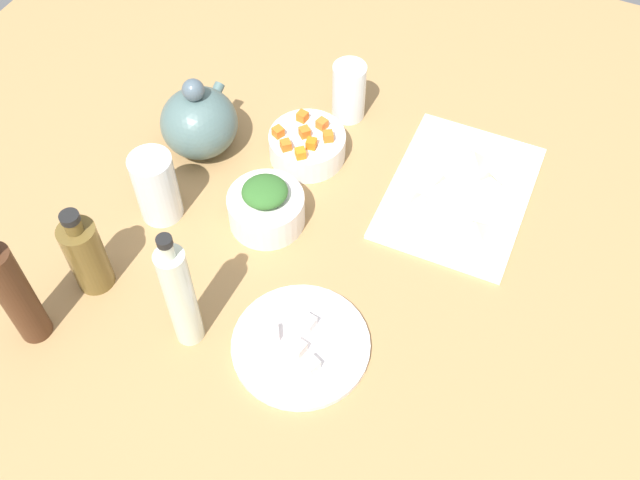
# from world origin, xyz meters

# --- Properties ---
(tabletop) EXTENTS (1.90, 1.90, 0.03)m
(tabletop) POSITION_xyz_m (0.00, 0.00, 0.01)
(tabletop) COLOR #A87F4E
(tabletop) RESTS_ON ground
(cutting_board) EXTENTS (0.34, 0.25, 0.01)m
(cutting_board) POSITION_xyz_m (0.24, -0.17, 0.03)
(cutting_board) COLOR white
(cutting_board) RESTS_ON tabletop
(plate_tofu) EXTENTS (0.22, 0.22, 0.01)m
(plate_tofu) POSITION_xyz_m (-0.17, -0.05, 0.04)
(plate_tofu) COLOR white
(plate_tofu) RESTS_ON tabletop
(bowl_greens) EXTENTS (0.14, 0.14, 0.06)m
(bowl_greens) POSITION_xyz_m (0.03, 0.12, 0.06)
(bowl_greens) COLOR white
(bowl_greens) RESTS_ON tabletop
(bowl_carrots) EXTENTS (0.14, 0.14, 0.05)m
(bowl_carrots) POSITION_xyz_m (0.21, 0.12, 0.06)
(bowl_carrots) COLOR white
(bowl_carrots) RESTS_ON tabletop
(teapot) EXTENTS (0.16, 0.14, 0.17)m
(teapot) POSITION_xyz_m (0.14, 0.32, 0.10)
(teapot) COLOR slate
(teapot) RESTS_ON tabletop
(bottle_0) EXTENTS (0.05, 0.05, 0.26)m
(bottle_0) POSITION_xyz_m (-0.22, 0.13, 0.14)
(bottle_0) COLOR silver
(bottle_0) RESTS_ON tabletop
(bottle_1) EXTENTS (0.06, 0.06, 0.18)m
(bottle_1) POSITION_xyz_m (-0.20, 0.32, 0.11)
(bottle_1) COLOR brown
(bottle_1) RESTS_ON tabletop
(bottle_2) EXTENTS (0.05, 0.05, 0.25)m
(bottle_2) POSITION_xyz_m (-0.32, 0.35, 0.14)
(bottle_2) COLOR #492A18
(bottle_2) RESTS_ON tabletop
(drinking_glass_0) EXTENTS (0.08, 0.08, 0.14)m
(drinking_glass_0) POSITION_xyz_m (-0.03, 0.30, 0.10)
(drinking_glass_0) COLOR white
(drinking_glass_0) RESTS_ON tabletop
(drinking_glass_1) EXTENTS (0.07, 0.07, 0.12)m
(drinking_glass_1) POSITION_xyz_m (0.34, 0.10, 0.09)
(drinking_glass_1) COLOR white
(drinking_glass_1) RESTS_ON tabletop
(carrot_cube_0) EXTENTS (0.02, 0.02, 0.02)m
(carrot_cube_0) POSITION_xyz_m (0.24, 0.11, 0.09)
(carrot_cube_0) COLOR orange
(carrot_cube_0) RESTS_ON bowl_carrots
(carrot_cube_1) EXTENTS (0.02, 0.02, 0.02)m
(carrot_cube_1) POSITION_xyz_m (0.18, 0.10, 0.09)
(carrot_cube_1) COLOR orange
(carrot_cube_1) RESTS_ON bowl_carrots
(carrot_cube_2) EXTENTS (0.03, 0.03, 0.02)m
(carrot_cube_2) POSITION_xyz_m (0.21, 0.08, 0.09)
(carrot_cube_2) COLOR orange
(carrot_cube_2) RESTS_ON bowl_carrots
(carrot_cube_3) EXTENTS (0.02, 0.02, 0.02)m
(carrot_cube_3) POSITION_xyz_m (0.24, 0.15, 0.09)
(carrot_cube_3) COLOR orange
(carrot_cube_3) RESTS_ON bowl_carrots
(carrot_cube_4) EXTENTS (0.03, 0.03, 0.02)m
(carrot_cube_4) POSITION_xyz_m (0.20, 0.13, 0.09)
(carrot_cube_4) COLOR orange
(carrot_cube_4) RESTS_ON bowl_carrots
(carrot_cube_5) EXTENTS (0.02, 0.02, 0.02)m
(carrot_cube_5) POSITION_xyz_m (0.18, 0.17, 0.09)
(carrot_cube_5) COLOR orange
(carrot_cube_5) RESTS_ON bowl_carrots
(carrot_cube_6) EXTENTS (0.03, 0.03, 0.02)m
(carrot_cube_6) POSITION_xyz_m (0.15, 0.11, 0.09)
(carrot_cube_6) COLOR orange
(carrot_cube_6) RESTS_ON bowl_carrots
(carrot_cube_7) EXTENTS (0.03, 0.03, 0.02)m
(carrot_cube_7) POSITION_xyz_m (0.16, 0.14, 0.09)
(carrot_cube_7) COLOR orange
(carrot_cube_7) RESTS_ON bowl_carrots
(chopped_greens_mound) EXTENTS (0.11, 0.11, 0.03)m
(chopped_greens_mound) POSITION_xyz_m (0.03, 0.12, 0.11)
(chopped_greens_mound) COLOR #33682A
(chopped_greens_mound) RESTS_ON bowl_greens
(tofu_cube_0) EXTENTS (0.03, 0.03, 0.02)m
(tofu_cube_0) POSITION_xyz_m (-0.20, -0.08, 0.05)
(tofu_cube_0) COLOR silver
(tofu_cube_0) RESTS_ON plate_tofu
(tofu_cube_1) EXTENTS (0.02, 0.02, 0.02)m
(tofu_cube_1) POSITION_xyz_m (-0.14, -0.04, 0.05)
(tofu_cube_1) COLOR silver
(tofu_cube_1) RESTS_ON plate_tofu
(tofu_cube_2) EXTENTS (0.03, 0.03, 0.02)m
(tofu_cube_2) POSITION_xyz_m (-0.18, -0.00, 0.05)
(tofu_cube_2) COLOR white
(tofu_cube_2) RESTS_ON plate_tofu
(tofu_cube_3) EXTENTS (0.03, 0.03, 0.02)m
(tofu_cube_3) POSITION_xyz_m (-0.19, -0.05, 0.05)
(tofu_cube_3) COLOR white
(tofu_cube_3) RESTS_ON plate_tofu
(dumpling_0) EXTENTS (0.06, 0.06, 0.03)m
(dumpling_0) POSITION_xyz_m (0.23, -0.15, 0.06)
(dumpling_0) COLOR beige
(dumpling_0) RESTS_ON cutting_board
(dumpling_1) EXTENTS (0.07, 0.06, 0.03)m
(dumpling_1) POSITION_xyz_m (0.27, -0.22, 0.05)
(dumpling_1) COLOR beige
(dumpling_1) RESTS_ON cutting_board
(dumpling_2) EXTENTS (0.06, 0.06, 0.03)m
(dumpling_2) POSITION_xyz_m (0.31, -0.17, 0.06)
(dumpling_2) COLOR beige
(dumpling_2) RESTS_ON cutting_board
(dumpling_3) EXTENTS (0.07, 0.07, 0.03)m
(dumpling_3) POSITION_xyz_m (0.16, -0.22, 0.05)
(dumpling_3) COLOR beige
(dumpling_3) RESTS_ON cutting_board
(dumpling_4) EXTENTS (0.05, 0.05, 0.03)m
(dumpling_4) POSITION_xyz_m (0.35, -0.10, 0.05)
(dumpling_4) COLOR beige
(dumpling_4) RESTS_ON cutting_board
(dumpling_5) EXTENTS (0.06, 0.06, 0.03)m
(dumpling_5) POSITION_xyz_m (0.18, -0.12, 0.05)
(dumpling_5) COLOR beige
(dumpling_5) RESTS_ON cutting_board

